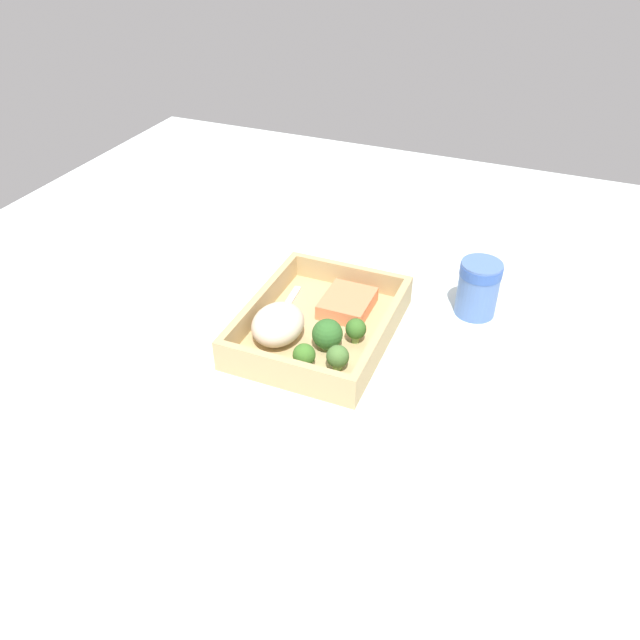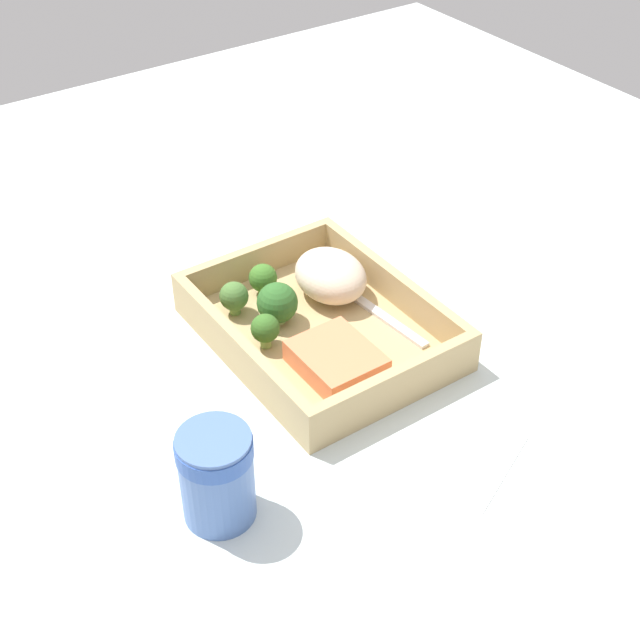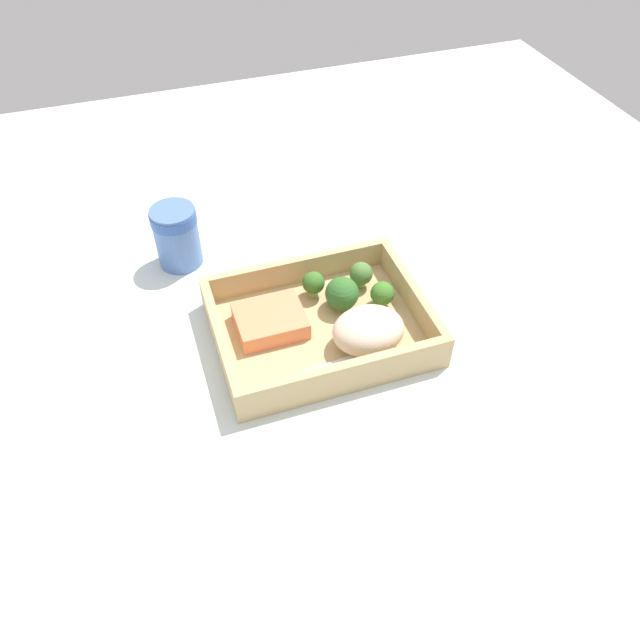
% 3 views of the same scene
% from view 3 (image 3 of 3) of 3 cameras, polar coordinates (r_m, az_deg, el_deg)
% --- Properties ---
extents(ground_plane, '(1.60, 1.60, 0.02)m').
position_cam_3_polar(ground_plane, '(0.85, -0.00, -1.76)').
color(ground_plane, silver).
extents(takeout_tray, '(0.28, 0.22, 0.01)m').
position_cam_3_polar(takeout_tray, '(0.84, -0.00, -1.01)').
color(takeout_tray, tan).
rests_on(takeout_tray, ground_plane).
extents(tray_rim, '(0.28, 0.22, 0.04)m').
position_cam_3_polar(tray_rim, '(0.82, -0.00, 0.22)').
color(tray_rim, tan).
rests_on(tray_rim, takeout_tray).
extents(salmon_fillet, '(0.09, 0.08, 0.02)m').
position_cam_3_polar(salmon_fillet, '(0.83, -4.57, -0.06)').
color(salmon_fillet, '#F27F53').
rests_on(salmon_fillet, takeout_tray).
extents(mashed_potatoes, '(0.09, 0.08, 0.05)m').
position_cam_3_polar(mashed_potatoes, '(0.80, 4.44, -0.95)').
color(mashed_potatoes, beige).
rests_on(mashed_potatoes, takeout_tray).
extents(broccoli_floret_1, '(0.05, 0.05, 0.05)m').
position_cam_3_polar(broccoli_floret_1, '(0.85, 2.02, 2.41)').
color(broccoli_floret_1, '#80AF67').
rests_on(broccoli_floret_1, takeout_tray).
extents(broccoli_floret_2, '(0.03, 0.03, 0.04)m').
position_cam_3_polar(broccoli_floret_2, '(0.88, 3.77, 4.21)').
color(broccoli_floret_2, '#79A554').
rests_on(broccoli_floret_2, takeout_tray).
extents(broccoli_floret_3, '(0.03, 0.03, 0.04)m').
position_cam_3_polar(broccoli_floret_3, '(0.86, 5.72, 2.40)').
color(broccoli_floret_3, '#75A14F').
rests_on(broccoli_floret_3, takeout_tray).
extents(broccoli_floret_4, '(0.03, 0.03, 0.04)m').
position_cam_3_polar(broccoli_floret_4, '(0.86, -0.60, 3.38)').
color(broccoli_floret_4, '#7BA153').
rests_on(broccoli_floret_4, takeout_tray).
extents(fork, '(0.16, 0.03, 0.00)m').
position_cam_3_polar(fork, '(0.79, 1.66, -4.05)').
color(fork, silver).
rests_on(fork, takeout_tray).
extents(paper_cup, '(0.07, 0.07, 0.09)m').
position_cam_3_polar(paper_cup, '(0.95, -13.00, 7.71)').
color(paper_cup, '#4D6EAF').
rests_on(paper_cup, ground_plane).
extents(receipt_slip, '(0.12, 0.13, 0.00)m').
position_cam_3_polar(receipt_slip, '(0.81, -15.16, -5.63)').
color(receipt_slip, white).
rests_on(receipt_slip, ground_plane).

